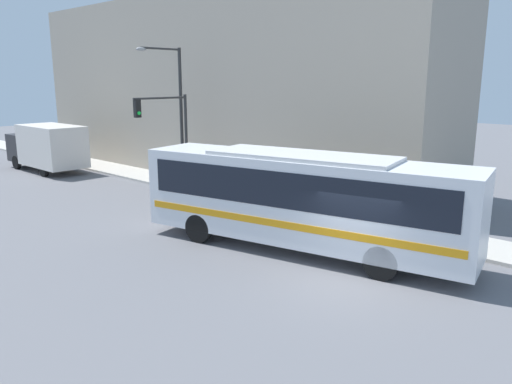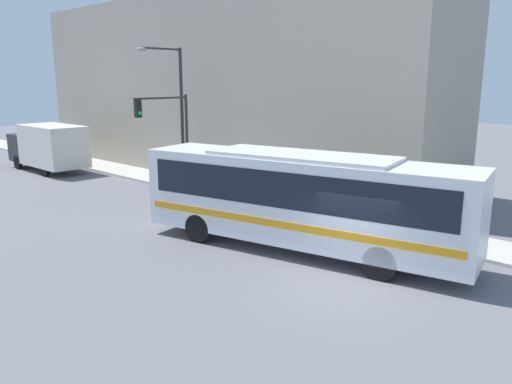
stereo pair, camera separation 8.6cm
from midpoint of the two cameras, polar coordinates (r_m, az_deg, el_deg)
The scene contains 10 objects.
ground_plane at distance 15.15m, azimuth 9.88°, elevation -10.10°, with size 120.00×120.00×0.00m, color slate.
sidewalk at distance 33.06m, azimuth -14.62°, elevation 2.25°, with size 2.43×70.00×0.13m.
building_facade at distance 32.10m, azimuth -4.86°, elevation 11.90°, with size 6.00×30.33×10.81m.
city_bus at distance 17.01m, azimuth 5.03°, elevation -0.40°, with size 4.62×11.84×3.42m.
delivery_truck at distance 35.07m, azimuth -22.84°, elevation 4.86°, with size 2.49×6.75×3.01m.
fire_hydrant at distance 21.31m, azimuth 7.53°, elevation -1.82°, with size 0.21×0.28×0.78m.
traffic_light_pole at distance 26.31m, azimuth -10.08°, elevation 7.55°, with size 3.28×0.35×4.95m.
parking_meter at distance 23.07m, azimuth 1.22°, elevation 0.64°, with size 0.14×0.14×1.29m.
street_lamp at distance 27.18m, azimuth -9.27°, elevation 9.75°, with size 2.75×0.28×7.34m.
pedestrian_near_corner at distance 26.84m, azimuth -4.73°, elevation 2.32°, with size 0.34×0.34×1.72m.
Camera 1 is at (-11.90, -7.37, 5.82)m, focal length 35.00 mm.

